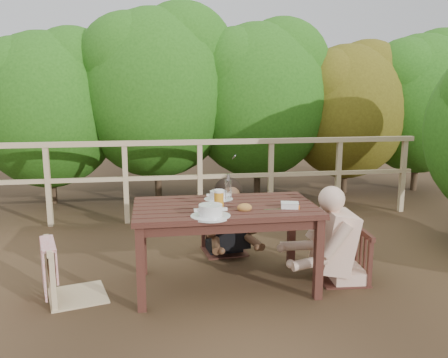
{
  "coord_description": "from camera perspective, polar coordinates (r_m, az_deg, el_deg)",
  "views": [
    {
      "loc": [
        -0.57,
        -3.61,
        1.63
      ],
      "look_at": [
        0.0,
        0.05,
        0.9
      ],
      "focal_mm": 37.26,
      "sensor_mm": 36.0,
      "label": 1
    }
  ],
  "objects": [
    {
      "name": "chair_right",
      "position": [
        4.1,
        14.46,
        -6.51
      ],
      "size": [
        0.44,
        0.44,
        0.82
      ],
      "primitive_type": "cube",
      "rotation": [
        0.0,
        0.0,
        -1.63
      ],
      "color": "#381B15",
      "rests_on": "ground"
    },
    {
      "name": "ground",
      "position": [
        4.0,
        0.11,
        -12.89
      ],
      "size": [
        60.0,
        60.0,
        0.0
      ],
      "primitive_type": "plane",
      "color": "#48331E",
      "rests_on": "ground"
    },
    {
      "name": "chair_left",
      "position": [
        3.82,
        -17.88,
        -7.42
      ],
      "size": [
        0.55,
        0.55,
        0.9
      ],
      "primitive_type": "cube",
      "rotation": [
        0.0,
        0.0,
        1.83
      ],
      "color": "tan",
      "rests_on": "ground"
    },
    {
      "name": "butter_tub",
      "position": [
        3.72,
        8.06,
        -3.3
      ],
      "size": [
        0.16,
        0.13,
        0.06
      ],
      "primitive_type": "cube",
      "rotation": [
        0.0,
        0.0,
        -0.25
      ],
      "color": "white",
      "rests_on": "table"
    },
    {
      "name": "beer_glass",
      "position": [
        3.71,
        -0.63,
        -2.49
      ],
      "size": [
        0.08,
        0.08,
        0.15
      ],
      "primitive_type": "cylinder",
      "color": "gold",
      "rests_on": "table"
    },
    {
      "name": "bread_roll",
      "position": [
        3.62,
        2.54,
        -3.54
      ],
      "size": [
        0.12,
        0.09,
        0.07
      ],
      "primitive_type": "ellipsoid",
      "color": "#A87539",
      "rests_on": "table"
    },
    {
      "name": "soup_near",
      "position": [
        3.46,
        -1.66,
        -3.96
      ],
      "size": [
        0.3,
        0.3,
        0.1
      ],
      "primitive_type": "cylinder",
      "color": "white",
      "rests_on": "table"
    },
    {
      "name": "bottle",
      "position": [
        3.88,
        0.52,
        -1.17
      ],
      "size": [
        0.06,
        0.06,
        0.25
      ],
      "primitive_type": "cylinder",
      "color": "silver",
      "rests_on": "table"
    },
    {
      "name": "woman",
      "position": [
        4.6,
        0.0,
        -1.8
      ],
      "size": [
        0.54,
        0.64,
        1.2
      ],
      "primitive_type": null,
      "rotation": [
        0.0,
        0.0,
        3.25
      ],
      "color": "black",
      "rests_on": "ground"
    },
    {
      "name": "soup_far",
      "position": [
        3.98,
        -0.68,
        -2.06
      ],
      "size": [
        0.25,
        0.25,
        0.08
      ],
      "primitive_type": "cylinder",
      "color": "silver",
      "rests_on": "table"
    },
    {
      "name": "hedge_row",
      "position": [
        6.89,
        -0.74,
        13.37
      ],
      "size": [
        6.6,
        1.6,
        3.8
      ],
      "primitive_type": null,
      "color": "#215112",
      "rests_on": "ground"
    },
    {
      "name": "railing",
      "position": [
        5.75,
        -2.97,
        -0.16
      ],
      "size": [
        5.6,
        0.1,
        1.01
      ],
      "primitive_type": "cube",
      "color": "tan",
      "rests_on": "ground"
    },
    {
      "name": "table",
      "position": [
        3.88,
        0.11,
        -8.3
      ],
      "size": [
        1.47,
        0.83,
        0.68
      ],
      "primitive_type": "cube",
      "color": "#381B15",
      "rests_on": "ground"
    },
    {
      "name": "chair_far",
      "position": [
        4.63,
        0.04,
        -4.09
      ],
      "size": [
        0.45,
        0.45,
        0.83
      ],
      "primitive_type": "cube",
      "rotation": [
        0.0,
        0.0,
        0.11
      ],
      "color": "#381B15",
      "rests_on": "ground"
    },
    {
      "name": "diner_right",
      "position": [
        4.04,
        15.04,
        -2.87
      ],
      "size": [
        0.71,
        0.59,
        1.36
      ],
      "primitive_type": null,
      "rotation": [
        0.0,
        0.0,
        1.51
      ],
      "color": "beige",
      "rests_on": "ground"
    }
  ]
}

